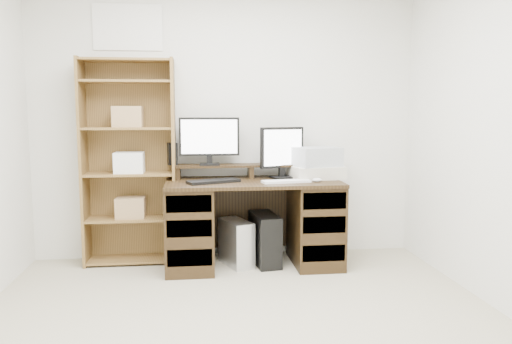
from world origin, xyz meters
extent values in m
cube|color=silver|center=(0.00, 2.01, 1.25)|extent=(3.50, 0.02, 2.50)
cube|color=silver|center=(0.00, -2.01, 1.25)|extent=(3.50, 0.02, 2.50)
cube|color=white|center=(-0.86, 1.99, 2.08)|extent=(0.60, 0.01, 0.40)
cube|color=black|center=(0.21, 1.63, 0.73)|extent=(1.50, 0.70, 0.03)
cube|color=black|center=(-0.34, 1.63, 0.36)|extent=(0.40, 0.66, 0.72)
cube|color=black|center=(0.76, 1.63, 0.36)|extent=(0.40, 0.66, 0.72)
cube|color=black|center=(0.21, 1.96, 0.40)|extent=(1.48, 0.02, 0.65)
cube|color=black|center=(-0.34, 1.30, 0.18)|extent=(0.36, 0.01, 0.14)
cube|color=black|center=(-0.34, 1.30, 0.42)|extent=(0.36, 0.01, 0.14)
cube|color=black|center=(-0.34, 1.30, 0.62)|extent=(0.36, 0.01, 0.14)
cube|color=black|center=(0.76, 1.30, 0.18)|extent=(0.36, 0.01, 0.14)
cube|color=black|center=(0.76, 1.30, 0.42)|extent=(0.36, 0.01, 0.14)
cube|color=black|center=(0.76, 1.30, 0.62)|extent=(0.36, 0.01, 0.14)
cube|color=black|center=(-0.44, 1.85, 0.80)|extent=(0.04, 0.20, 0.10)
cube|color=black|center=(0.21, 1.85, 0.80)|extent=(0.04, 0.20, 0.10)
cube|color=black|center=(0.86, 1.85, 0.80)|extent=(0.04, 0.20, 0.10)
cube|color=black|center=(0.21, 1.85, 0.86)|extent=(1.40, 0.22, 0.02)
cube|color=black|center=(-0.16, 1.82, 0.88)|extent=(0.18, 0.14, 0.02)
cube|color=black|center=(-0.16, 1.83, 0.93)|extent=(0.05, 0.03, 0.10)
cube|color=black|center=(-0.16, 1.83, 1.12)|extent=(0.53, 0.04, 0.34)
cube|color=white|center=(-0.16, 1.82, 1.12)|extent=(0.49, 0.01, 0.30)
cube|color=black|center=(0.49, 1.75, 0.76)|extent=(0.24, 0.21, 0.02)
cube|color=black|center=(0.48, 1.77, 0.82)|extent=(0.06, 0.05, 0.11)
cube|color=black|center=(0.48, 1.77, 1.03)|extent=(0.41, 0.17, 0.36)
cube|color=white|center=(0.49, 1.75, 1.03)|extent=(0.35, 0.12, 0.32)
cube|color=black|center=(-0.49, 1.88, 0.97)|extent=(0.10, 0.10, 0.20)
cube|color=black|center=(-0.14, 1.54, 0.76)|extent=(0.46, 0.30, 0.02)
cube|color=white|center=(0.47, 1.49, 0.76)|extent=(0.42, 0.19, 0.02)
ellipsoid|color=silver|center=(0.74, 1.49, 0.77)|extent=(0.09, 0.06, 0.03)
cube|color=beige|center=(0.79, 1.72, 0.81)|extent=(0.48, 0.39, 0.11)
cube|color=#A2A8AD|center=(0.79, 1.72, 0.94)|extent=(0.46, 0.38, 0.17)
cube|color=silver|center=(0.06, 1.65, 0.20)|extent=(0.31, 0.43, 0.40)
cube|color=black|center=(0.31, 1.65, 0.22)|extent=(0.25, 0.47, 0.45)
cube|color=#19FF33|center=(0.34, 1.43, 0.32)|extent=(0.01, 0.01, 0.01)
cube|color=brown|center=(-1.25, 1.83, 0.90)|extent=(0.02, 0.30, 1.80)
cube|color=brown|center=(-0.48, 1.83, 0.90)|extent=(0.03, 0.30, 1.80)
cube|color=brown|center=(-0.86, 1.97, 0.90)|extent=(0.80, 0.01, 1.80)
cube|color=brown|center=(-0.86, 1.83, 0.03)|extent=(0.75, 0.28, 0.02)
cube|color=brown|center=(-0.86, 1.83, 0.40)|extent=(0.75, 0.28, 0.02)
cube|color=brown|center=(-0.86, 1.83, 0.80)|extent=(0.75, 0.28, 0.02)
cube|color=brown|center=(-0.86, 1.83, 1.20)|extent=(0.75, 0.28, 0.02)
cube|color=brown|center=(-0.86, 1.83, 1.60)|extent=(0.75, 0.28, 0.02)
cube|color=brown|center=(-0.86, 1.83, 1.78)|extent=(0.75, 0.28, 0.02)
cube|color=#A07F54|center=(-0.86, 1.83, 0.50)|extent=(0.25, 0.20, 0.18)
cube|color=white|center=(-0.86, 1.83, 0.90)|extent=(0.25, 0.20, 0.18)
cube|color=#A07F54|center=(-0.86, 1.83, 1.30)|extent=(0.25, 0.20, 0.18)
camera|label=1|loc=(-0.27, -2.61, 1.35)|focal=35.00mm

